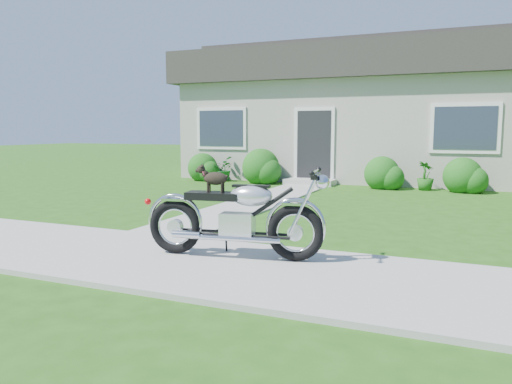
{
  "coord_description": "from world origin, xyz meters",
  "views": [
    {
      "loc": [
        2.64,
        -4.96,
        1.56
      ],
      "look_at": [
        0.09,
        1.0,
        0.75
      ],
      "focal_mm": 35.0,
      "sensor_mm": 36.0,
      "label": 1
    }
  ],
  "objects_px": {
    "potted_plant_right": "(425,176)",
    "motorcycle_with_dog": "(237,217)",
    "house": "(385,111)",
    "potted_plant_left": "(223,169)"
  },
  "relations": [
    {
      "from": "house",
      "to": "potted_plant_left",
      "type": "xyz_separation_m",
      "value": [
        -4.24,
        -3.44,
        -1.78
      ]
    },
    {
      "from": "house",
      "to": "potted_plant_right",
      "type": "height_order",
      "value": "house"
    },
    {
      "from": "potted_plant_right",
      "to": "potted_plant_left",
      "type": "bearing_deg",
      "value": 180.0
    },
    {
      "from": "potted_plant_right",
      "to": "motorcycle_with_dog",
      "type": "xyz_separation_m",
      "value": [
        -1.48,
        -8.23,
        0.16
      ]
    },
    {
      "from": "motorcycle_with_dog",
      "to": "house",
      "type": "bearing_deg",
      "value": 81.77
    },
    {
      "from": "potted_plant_left",
      "to": "motorcycle_with_dog",
      "type": "relative_size",
      "value": 0.34
    },
    {
      "from": "house",
      "to": "motorcycle_with_dog",
      "type": "relative_size",
      "value": 5.69
    },
    {
      "from": "house",
      "to": "motorcycle_with_dog",
      "type": "bearing_deg",
      "value": -89.3
    },
    {
      "from": "potted_plant_left",
      "to": "potted_plant_right",
      "type": "bearing_deg",
      "value": 0.0
    },
    {
      "from": "potted_plant_left",
      "to": "motorcycle_with_dog",
      "type": "xyz_separation_m",
      "value": [
        4.38,
        -8.23,
        0.16
      ]
    }
  ]
}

